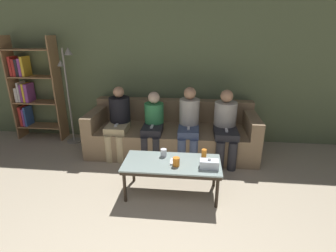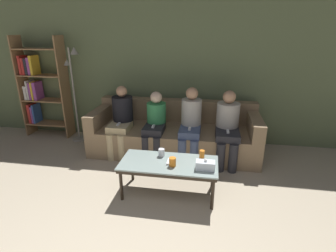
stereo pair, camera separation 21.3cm
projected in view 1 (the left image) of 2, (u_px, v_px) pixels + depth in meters
wall_back at (175, 70)px, 4.61m from camera, size 12.00×0.06×2.60m
couch at (172, 134)px, 4.43m from camera, size 2.72×0.98×0.82m
coffee_table at (172, 165)px, 3.21m from camera, size 1.19×0.56×0.44m
cup_near_left at (176, 162)px, 3.09m from camera, size 0.08×0.08×0.11m
cup_near_right at (164, 153)px, 3.33m from camera, size 0.08×0.08×0.10m
cup_far_center at (204, 153)px, 3.31m from camera, size 0.06×0.06×0.10m
tissue_box at (209, 164)px, 3.05m from camera, size 0.22×0.12×0.13m
game_remote at (172, 161)px, 3.19m from camera, size 0.04×0.15×0.02m
bookshelf at (30, 89)px, 4.78m from camera, size 0.87×0.32×1.87m
standing_lamp at (68, 86)px, 4.54m from camera, size 0.31×0.26×1.69m
seated_person_left_end at (119, 119)px, 4.22m from camera, size 0.33×0.63×1.12m
seated_person_mid_left at (153, 123)px, 4.16m from camera, size 0.31×0.62×1.05m
seated_person_mid_right at (189, 122)px, 4.10m from camera, size 0.32×0.65×1.13m
seated_person_right_end at (226, 124)px, 4.04m from camera, size 0.35×0.71×1.10m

